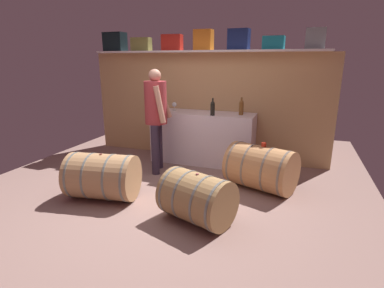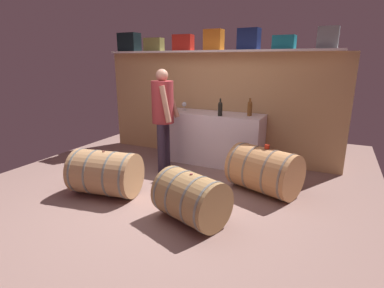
% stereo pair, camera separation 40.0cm
% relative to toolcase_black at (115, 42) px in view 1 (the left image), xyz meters
% --- Properties ---
extents(ground_plane, '(5.80, 7.63, 0.02)m').
position_rel_toolcase_black_xyz_m(ground_plane, '(1.82, -1.51, -2.20)').
color(ground_plane, gray).
extents(back_wall_panel, '(4.60, 0.10, 1.98)m').
position_rel_toolcase_black_xyz_m(back_wall_panel, '(1.82, 0.15, -1.20)').
color(back_wall_panel, tan).
rests_on(back_wall_panel, ground).
extents(high_shelf_board, '(4.24, 0.40, 0.03)m').
position_rel_toolcase_black_xyz_m(high_shelf_board, '(1.82, 0.00, -0.19)').
color(high_shelf_board, white).
rests_on(high_shelf_board, back_wall_panel).
extents(toolcase_black, '(0.41, 0.27, 0.35)m').
position_rel_toolcase_black_xyz_m(toolcase_black, '(0.00, 0.00, 0.00)').
color(toolcase_black, black).
rests_on(toolcase_black, high_shelf_board).
extents(toolcase_olive, '(0.37, 0.23, 0.24)m').
position_rel_toolcase_black_xyz_m(toolcase_olive, '(0.58, 0.00, -0.05)').
color(toolcase_olive, olive).
rests_on(toolcase_olive, high_shelf_board).
extents(toolcase_red, '(0.38, 0.25, 0.28)m').
position_rel_toolcase_black_xyz_m(toolcase_red, '(1.22, 0.00, -0.04)').
color(toolcase_red, red).
rests_on(toolcase_red, high_shelf_board).
extents(toolcase_orange, '(0.33, 0.22, 0.35)m').
position_rel_toolcase_black_xyz_m(toolcase_orange, '(1.82, 0.00, -0.00)').
color(toolcase_orange, orange).
rests_on(toolcase_orange, high_shelf_board).
extents(toolcase_navy, '(0.37, 0.24, 0.34)m').
position_rel_toolcase_black_xyz_m(toolcase_navy, '(2.44, 0.00, -0.01)').
color(toolcase_navy, navy).
rests_on(toolcase_navy, high_shelf_board).
extents(toolcase_teal, '(0.35, 0.25, 0.21)m').
position_rel_toolcase_black_xyz_m(toolcase_teal, '(3.02, 0.00, -0.07)').
color(toolcase_teal, '#157688').
rests_on(toolcase_teal, high_shelf_board).
extents(toolcase_grey, '(0.30, 0.20, 0.32)m').
position_rel_toolcase_black_xyz_m(toolcase_grey, '(3.66, 0.00, -0.02)').
color(toolcase_grey, gray).
rests_on(toolcase_grey, high_shelf_board).
extents(work_cabinet, '(1.86, 0.61, 0.93)m').
position_rel_toolcase_black_xyz_m(work_cabinet, '(1.89, -0.21, -1.72)').
color(work_cabinet, white).
rests_on(work_cabinet, ground).
extents(wine_bottle_amber, '(0.08, 0.08, 0.30)m').
position_rel_toolcase_black_xyz_m(wine_bottle_amber, '(2.58, -0.21, -1.12)').
color(wine_bottle_amber, brown).
rests_on(wine_bottle_amber, work_cabinet).
extents(wine_bottle_dark, '(0.08, 0.08, 0.30)m').
position_rel_toolcase_black_xyz_m(wine_bottle_dark, '(2.13, -0.43, -1.13)').
color(wine_bottle_dark, black).
rests_on(wine_bottle_dark, work_cabinet).
extents(wine_glass, '(0.09, 0.09, 0.16)m').
position_rel_toolcase_black_xyz_m(wine_glass, '(1.31, -0.16, -1.15)').
color(wine_glass, white).
rests_on(wine_glass, work_cabinet).
extents(wine_barrel_near, '(1.10, 0.92, 0.66)m').
position_rel_toolcase_black_xyz_m(wine_barrel_near, '(3.06, -1.10, -1.86)').
color(wine_barrel_near, tan).
rests_on(wine_barrel_near, ground).
extents(wine_barrel_far, '(1.00, 0.76, 0.64)m').
position_rel_toolcase_black_xyz_m(wine_barrel_far, '(1.07, -2.14, -1.87)').
color(wine_barrel_far, tan).
rests_on(wine_barrel_far, ground).
extents(wine_barrel_flank, '(0.95, 0.82, 0.60)m').
position_rel_toolcase_black_xyz_m(wine_barrel_flank, '(2.48, -2.30, -1.89)').
color(wine_barrel_flank, '#9E784B').
rests_on(wine_barrel_flank, ground).
extents(tasting_cup, '(0.07, 0.07, 0.06)m').
position_rel_toolcase_black_xyz_m(tasting_cup, '(3.08, -1.10, -1.50)').
color(tasting_cup, red).
rests_on(tasting_cup, wine_barrel_near).
extents(winemaker_pouring, '(0.44, 0.54, 1.71)m').
position_rel_toolcase_black_xyz_m(winemaker_pouring, '(1.31, -0.93, -1.14)').
color(winemaker_pouring, '#33283C').
rests_on(winemaker_pouring, ground).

